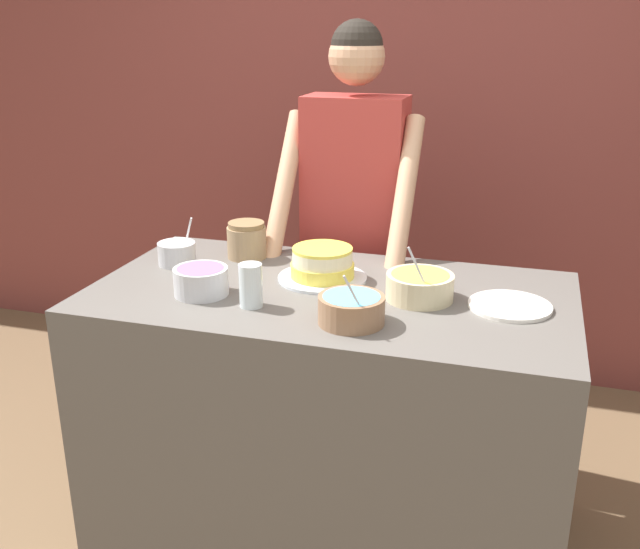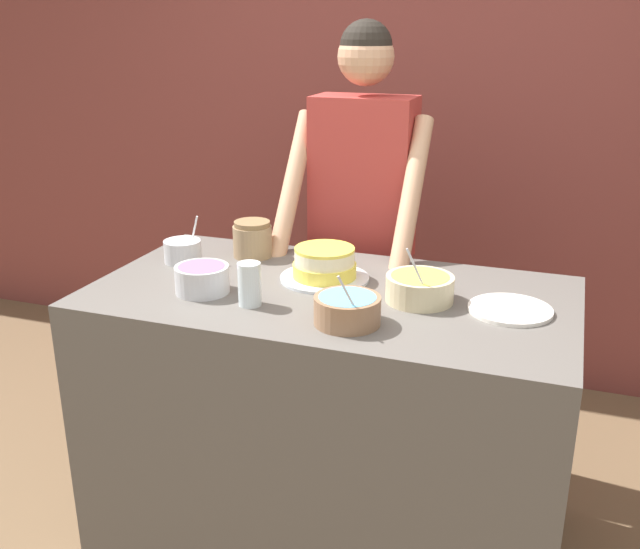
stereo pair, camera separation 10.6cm
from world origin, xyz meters
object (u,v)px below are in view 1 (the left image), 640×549
(cake, at_px, (322,265))
(ceramic_plate, at_px, (510,306))
(stoneware_jar, at_px, (247,240))
(frosting_bowl_purple, at_px, (201,280))
(frosting_bowl_blue, at_px, (351,308))
(person_baker, at_px, (354,202))
(frosting_bowl_white, at_px, (177,252))
(drinking_glass, at_px, (251,285))
(frosting_bowl_yellow, at_px, (420,286))

(cake, xyz_separation_m, ceramic_plate, (0.60, -0.08, -0.04))
(ceramic_plate, height_order, stoneware_jar, stoneware_jar)
(frosting_bowl_purple, height_order, stoneware_jar, stoneware_jar)
(frosting_bowl_blue, bearing_deg, person_baker, 103.86)
(person_baker, xyz_separation_m, frosting_bowl_blue, (0.21, -0.84, -0.09))
(cake, bearing_deg, stoneware_jar, 155.90)
(cake, height_order, frosting_bowl_blue, frosting_bowl_blue)
(frosting_bowl_purple, bearing_deg, frosting_bowl_white, 130.72)
(frosting_bowl_white, relative_size, stoneware_jar, 1.18)
(person_baker, bearing_deg, ceramic_plate, -43.29)
(cake, distance_m, frosting_bowl_blue, 0.37)
(cake, height_order, drinking_glass, drinking_glass)
(frosting_bowl_purple, distance_m, drinking_glass, 0.19)
(frosting_bowl_white, relative_size, drinking_glass, 1.26)
(cake, xyz_separation_m, drinking_glass, (-0.14, -0.29, 0.02))
(frosting_bowl_yellow, height_order, drinking_glass, frosting_bowl_yellow)
(person_baker, xyz_separation_m, frosting_bowl_purple, (-0.30, -0.76, -0.09))
(frosting_bowl_blue, height_order, frosting_bowl_purple, frosting_bowl_blue)
(drinking_glass, bearing_deg, cake, 64.57)
(frosting_bowl_purple, xyz_separation_m, stoneware_jar, (-0.00, 0.39, 0.02))
(frosting_bowl_purple, bearing_deg, cake, 36.66)
(frosting_bowl_purple, xyz_separation_m, drinking_glass, (0.19, -0.05, 0.02))
(frosting_bowl_yellow, height_order, stoneware_jar, frosting_bowl_yellow)
(person_baker, xyz_separation_m, ceramic_plate, (0.63, -0.59, -0.13))
(frosting_bowl_yellow, distance_m, drinking_glass, 0.51)
(person_baker, relative_size, ceramic_plate, 7.06)
(cake, xyz_separation_m, stoneware_jar, (-0.33, 0.15, 0.02))
(ceramic_plate, bearing_deg, cake, 172.69)
(cake, distance_m, stoneware_jar, 0.36)
(frosting_bowl_blue, bearing_deg, frosting_bowl_white, 155.32)
(person_baker, distance_m, frosting_bowl_white, 0.72)
(frosting_bowl_blue, xyz_separation_m, drinking_glass, (-0.32, 0.04, 0.02))
(frosting_bowl_yellow, height_order, frosting_bowl_purple, frosting_bowl_yellow)
(frosting_bowl_blue, relative_size, frosting_bowl_white, 1.14)
(frosting_bowl_white, xyz_separation_m, drinking_glass, (0.40, -0.29, 0.02))
(frosting_bowl_yellow, height_order, ceramic_plate, frosting_bowl_yellow)
(cake, xyz_separation_m, frosting_bowl_yellow, (0.33, -0.08, -0.00))
(cake, relative_size, ceramic_plate, 1.20)
(cake, distance_m, drinking_glass, 0.32)
(person_baker, xyz_separation_m, stoneware_jar, (-0.30, -0.37, -0.07))
(frosting_bowl_yellow, relative_size, frosting_bowl_white, 1.24)
(frosting_bowl_blue, distance_m, ceramic_plate, 0.49)
(cake, xyz_separation_m, frosting_bowl_purple, (-0.32, -0.24, -0.00))
(person_baker, xyz_separation_m, cake, (0.03, -0.52, -0.09))
(frosting_bowl_white, bearing_deg, stoneware_jar, 34.66)
(frosting_bowl_yellow, xyz_separation_m, frosting_bowl_white, (-0.87, 0.09, -0.00))
(cake, height_order, frosting_bowl_purple, cake)
(person_baker, height_order, frosting_bowl_white, person_baker)
(frosting_bowl_yellow, bearing_deg, ceramic_plate, 1.59)
(ceramic_plate, xyz_separation_m, stoneware_jar, (-0.93, 0.22, 0.06))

